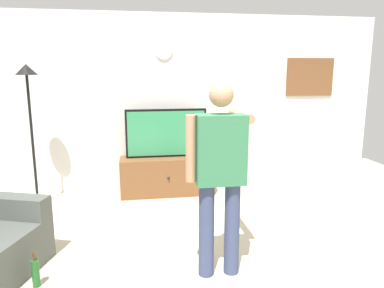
% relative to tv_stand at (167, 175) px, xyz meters
% --- Properties ---
extents(back_wall, '(6.40, 0.10, 2.70)m').
position_rel_tv_stand_xyz_m(back_wall, '(0.23, 0.35, 1.06)').
color(back_wall, silver).
rests_on(back_wall, ground_plane).
extents(tv_stand, '(1.40, 0.48, 0.57)m').
position_rel_tv_stand_xyz_m(tv_stand, '(0.00, 0.00, 0.00)').
color(tv_stand, brown).
rests_on(tv_stand, ground_plane).
extents(television, '(1.21, 0.07, 0.72)m').
position_rel_tv_stand_xyz_m(television, '(0.00, 0.05, 0.65)').
color(television, black).
rests_on(television, tv_stand).
extents(wall_clock, '(0.27, 0.03, 0.27)m').
position_rel_tv_stand_xyz_m(wall_clock, '(0.00, 0.29, 1.87)').
color(wall_clock, white).
extents(framed_picture, '(0.79, 0.04, 0.60)m').
position_rel_tv_stand_xyz_m(framed_picture, '(2.37, 0.30, 1.46)').
color(framed_picture, brown).
extents(floor_lamp, '(0.32, 0.32, 1.94)m').
position_rel_tv_stand_xyz_m(floor_lamp, '(-1.83, -0.24, 1.10)').
color(floor_lamp, black).
rests_on(floor_lamp, ground_plane).
extents(person_standing_nearer_lamp, '(0.61, 0.78, 1.76)m').
position_rel_tv_stand_xyz_m(person_standing_nearer_lamp, '(0.27, -2.29, 0.72)').
color(person_standing_nearer_lamp, '#384266').
rests_on(person_standing_nearer_lamp, ground_plane).
extents(beverage_bottle, '(0.07, 0.07, 0.32)m').
position_rel_tv_stand_xyz_m(beverage_bottle, '(-1.35, -2.26, -0.16)').
color(beverage_bottle, '#1E5923').
rests_on(beverage_bottle, ground_plane).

